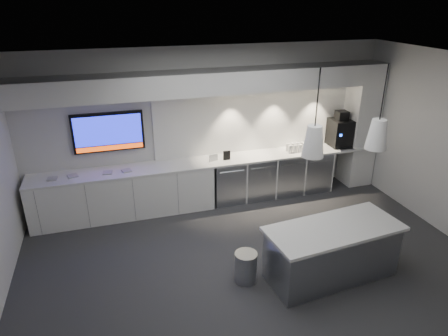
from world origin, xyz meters
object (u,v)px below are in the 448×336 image
object	(u,v)px
bin	(246,267)
coffee_machine	(340,132)
island	(332,252)
wall_tv	(108,132)

from	to	relation	value
bin	coffee_machine	xyz separation A→B (m)	(2.96, 2.49, 0.98)
bin	island	bearing A→B (deg)	-11.83
island	coffee_machine	xyz separation A→B (m)	(1.74, 2.74, 0.79)
island	bin	size ratio (longest dim) A/B	4.40
wall_tv	coffee_machine	world-z (taller)	wall_tv
wall_tv	island	distance (m)	4.31
bin	wall_tv	bearing A→B (deg)	121.37
wall_tv	island	world-z (taller)	wall_tv
bin	coffee_machine	bearing A→B (deg)	40.06
wall_tv	bin	distance (m)	3.47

